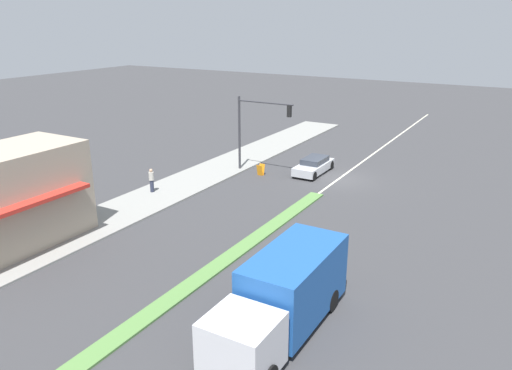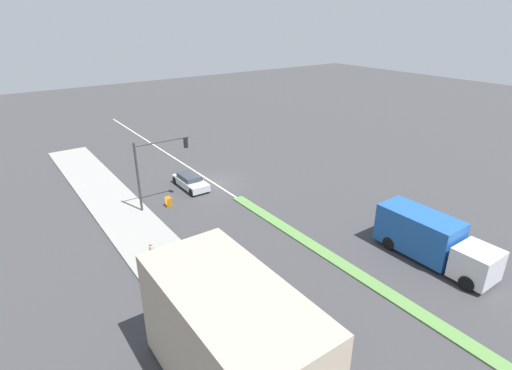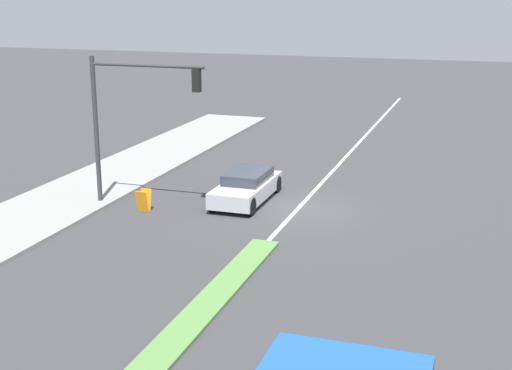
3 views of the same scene
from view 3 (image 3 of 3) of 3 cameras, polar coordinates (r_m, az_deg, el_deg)
name	(u,v)px [view 3 (image 3 of 3)]	position (r m, az deg, el deg)	size (l,w,h in m)	color
lane_marking_center	(298,209)	(27.24, 3.36, -1.91)	(0.16, 60.00, 0.01)	beige
traffic_signal_main	(128,106)	(27.04, -10.17, 6.23)	(4.59, 0.34, 5.60)	#333338
warning_aframe_sign	(144,201)	(27.11, -8.97, -1.24)	(0.45, 0.53, 0.84)	orange
sedan_silver	(247,187)	(28.03, -0.76, -0.13)	(1.73, 4.22, 1.20)	#B7BABF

